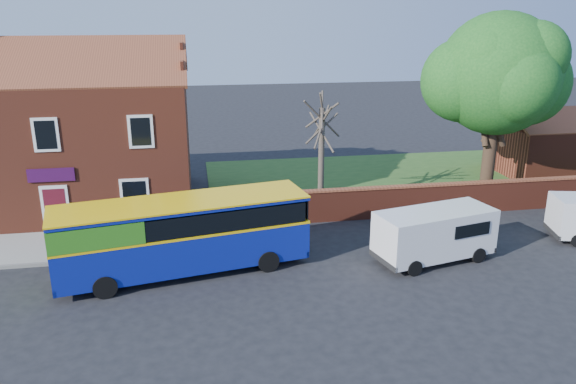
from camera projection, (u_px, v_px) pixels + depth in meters
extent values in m
plane|color=black|center=(222.00, 300.00, 19.75)|extent=(120.00, 120.00, 0.00)
cube|color=gray|center=(50.00, 247.00, 24.01)|extent=(18.00, 3.50, 0.12)
cube|color=slate|center=(40.00, 264.00, 22.36)|extent=(18.00, 0.15, 0.14)
cube|color=#426B28|center=(425.00, 178.00, 34.01)|extent=(26.00, 12.00, 0.04)
cube|color=brown|center=(68.00, 144.00, 28.41)|extent=(12.00, 8.00, 6.50)
cube|color=brown|center=(48.00, 62.00, 25.22)|extent=(12.30, 4.08, 2.16)
cube|color=brown|center=(66.00, 55.00, 28.97)|extent=(12.30, 4.08, 2.16)
cube|color=black|center=(46.00, 135.00, 24.22)|extent=(1.10, 0.06, 1.50)
cube|color=#4C0F19|center=(56.00, 211.00, 25.28)|extent=(0.95, 0.04, 2.10)
cube|color=silver|center=(56.00, 210.00, 25.28)|extent=(1.20, 0.06, 2.30)
cube|color=#340C35|center=(51.00, 175.00, 24.74)|extent=(2.00, 0.06, 0.60)
cube|color=maroon|center=(473.00, 198.00, 28.16)|extent=(22.00, 0.30, 1.50)
cube|color=brown|center=(475.00, 183.00, 27.91)|extent=(22.00, 0.38, 0.10)
cube|color=maroon|center=(563.00, 149.00, 34.99)|extent=(8.00, 5.00, 3.00)
cube|color=brown|center=(556.00, 113.00, 35.52)|extent=(8.20, 2.56, 1.24)
cube|color=navy|center=(184.00, 246.00, 21.60)|extent=(9.78, 4.12, 1.51)
cube|color=yellow|center=(183.00, 227.00, 21.36)|extent=(9.80, 4.15, 0.10)
cube|color=black|center=(182.00, 216.00, 21.22)|extent=(9.41, 4.07, 0.76)
cube|color=#35861D|center=(95.00, 227.00, 20.18)|extent=(3.63, 2.98, 0.81)
cube|color=navy|center=(181.00, 204.00, 21.07)|extent=(9.78, 4.12, 0.14)
cube|color=yellow|center=(181.00, 202.00, 21.04)|extent=(9.82, 4.17, 0.06)
cylinder|color=black|center=(105.00, 287.00, 19.80)|extent=(0.89, 0.44, 0.86)
cylinder|color=black|center=(102.00, 262.00, 21.77)|extent=(0.89, 0.44, 0.86)
cylinder|color=black|center=(268.00, 261.00, 21.83)|extent=(0.89, 0.44, 0.86)
cylinder|color=black|center=(251.00, 240.00, 23.80)|extent=(0.89, 0.44, 0.86)
cube|color=white|center=(434.00, 232.00, 22.58)|extent=(5.13, 2.97, 1.83)
cube|color=black|center=(478.00, 218.00, 23.29)|extent=(0.45, 1.61, 0.72)
cube|color=black|center=(479.00, 242.00, 23.71)|extent=(0.54, 1.90, 0.23)
cylinder|color=black|center=(414.00, 268.00, 21.50)|extent=(0.67, 0.36, 0.64)
cylinder|color=black|center=(388.00, 250.00, 23.08)|extent=(0.67, 0.36, 0.64)
cylinder|color=black|center=(478.00, 255.00, 22.64)|extent=(0.67, 0.36, 0.64)
cylinder|color=black|center=(449.00, 239.00, 24.22)|extent=(0.67, 0.36, 0.64)
cylinder|color=black|center=(562.00, 226.00, 25.73)|extent=(0.62, 0.35, 0.59)
cylinder|color=black|center=(489.00, 159.00, 30.43)|extent=(0.70, 0.70, 4.04)
sphere|color=#307925|center=(498.00, 74.00, 29.02)|extent=(6.32, 6.32, 6.32)
sphere|color=#307925|center=(526.00, 83.00, 29.81)|extent=(4.57, 4.57, 4.57)
sphere|color=#307925|center=(463.00, 80.00, 29.36)|extent=(4.39, 4.39, 4.39)
cylinder|color=#4C4238|center=(321.00, 159.00, 28.10)|extent=(0.30, 0.30, 5.20)
cylinder|color=#4C4238|center=(322.00, 123.00, 27.52)|extent=(0.31, 2.54, 2.04)
cylinder|color=#4C4238|center=(322.00, 127.00, 27.58)|extent=(1.33, 1.87, 1.87)
cylinder|color=#4C4238|center=(322.00, 119.00, 27.47)|extent=(2.13, 0.98, 2.07)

